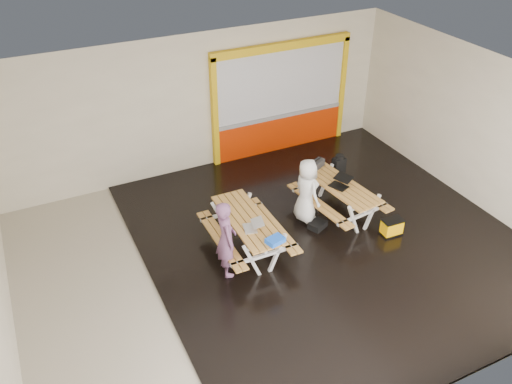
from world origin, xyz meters
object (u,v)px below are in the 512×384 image
picnic_table_left (247,226)px  laptop_right (340,183)px  blue_pouch (275,240)px  person_right (307,191)px  dark_case (318,225)px  person_left (226,239)px  fluke_bag (392,227)px  picnic_table_right (340,192)px  toolbox (317,164)px  laptop_left (253,226)px  backpack (339,165)px

picnic_table_left → laptop_right: size_ratio=3.80×
blue_pouch → person_right: bearing=41.6°
laptop_right → dark_case: size_ratio=1.45×
person_right → laptop_right: 0.79m
person_left → laptop_right: size_ratio=2.90×
laptop_right → fluke_bag: (0.62, -1.13, -0.64)m
person_left → dark_case: person_left is taller
person_right → picnic_table_right: bearing=-101.0°
toolbox → dark_case: bearing=-119.3°
person_right → blue_pouch: (-1.42, -1.26, 0.03)m
picnic_table_left → fluke_bag: picnic_table_left is taller
picnic_table_right → blue_pouch: size_ratio=6.59×
person_left → blue_pouch: person_left is taller
laptop_left → toolbox: size_ratio=1.10×
person_right → laptop_left: (-1.61, -0.69, 0.03)m
picnic_table_right → fluke_bag: bearing=-62.8°
blue_pouch → dark_case: blue_pouch is taller
person_left → toolbox: person_left is taller
picnic_table_left → backpack: backpack is taller
person_right → toolbox: bearing=-49.4°
person_left → laptop_right: (3.01, 0.70, 0.01)m
person_left → blue_pouch: 0.92m
person_right → toolbox: size_ratio=3.59×
fluke_bag → blue_pouch: bearing=-179.3°
laptop_right → person_right: bearing=172.9°
backpack → picnic_table_left: bearing=-158.9°
blue_pouch → picnic_table_left: bearing=99.2°
laptop_left → laptop_right: (2.40, 0.59, -0.01)m
picnic_table_left → person_right: bearing=12.4°
laptop_left → person_left: bearing=-169.2°
toolbox → picnic_table_right: bearing=-86.8°
picnic_table_left → laptop_right: laptop_right is taller
person_left → blue_pouch: (0.80, -0.46, 0.01)m
person_left → dark_case: 2.50m
person_right → laptop_left: bearing=107.0°
picnic_table_left → backpack: (2.91, 1.12, 0.11)m
person_left → blue_pouch: size_ratio=4.81×
backpack → dark_case: 1.76m
dark_case → fluke_bag: 1.57m
fluke_bag → picnic_table_left: bearing=163.6°
person_left → person_right: bearing=-60.8°
laptop_right → dark_case: 1.03m
toolbox → fluke_bag: size_ratio=0.89×
picnic_table_right → laptop_right: laptop_right is taller
laptop_left → dark_case: laptop_left is taller
picnic_table_left → laptop_right: 2.38m
backpack → picnic_table_right: bearing=-121.9°
backpack → fluke_bag: backpack is taller
picnic_table_right → laptop_left: size_ratio=4.90×
person_right → laptop_right: (0.79, -0.10, 0.03)m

